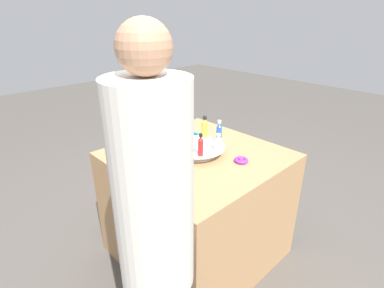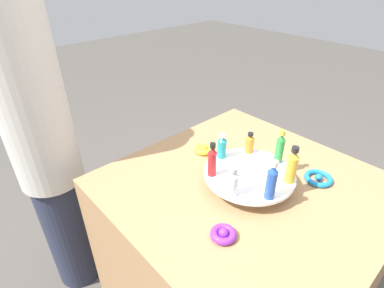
{
  "view_description": "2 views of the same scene",
  "coord_description": "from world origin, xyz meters",
  "views": [
    {
      "loc": [
        1.21,
        1.22,
        1.63
      ],
      "look_at": [
        0.15,
        0.11,
        0.94
      ],
      "focal_mm": 28.0,
      "sensor_mm": 36.0,
      "label": 1
    },
    {
      "loc": [
        -0.52,
        0.78,
        1.54
      ],
      "look_at": [
        0.18,
        0.13,
        0.95
      ],
      "focal_mm": 28.0,
      "sensor_mm": 36.0,
      "label": 2
    }
  ],
  "objects": [
    {
      "name": "party_table",
      "position": [
        0.0,
        0.0,
        0.4
      ],
      "size": [
        0.98,
        0.98,
        0.79
      ],
      "color": "#9E754C",
      "rests_on": "ground_plane"
    },
    {
      "name": "display_stand",
      "position": [
        0.0,
        0.0,
        0.83
      ],
      "size": [
        0.35,
        0.35,
        0.06
      ],
      "color": "white",
      "rests_on": "party_table"
    },
    {
      "name": "bottle_orange",
      "position": [
        0.09,
        -0.11,
        0.89
      ],
      "size": [
        0.03,
        0.03,
        0.09
      ],
      "color": "orange",
      "rests_on": "display_stand"
    },
    {
      "name": "bottle_teal",
      "position": [
        0.14,
        0.0,
        0.9
      ],
      "size": [
        0.04,
        0.04,
        0.11
      ],
      "color": "teal",
      "rests_on": "display_stand"
    },
    {
      "name": "bottle_red",
      "position": [
        0.09,
        0.11,
        0.92
      ],
      "size": [
        0.03,
        0.03,
        0.14
      ],
      "color": "#B21E23",
      "rests_on": "display_stand"
    },
    {
      "name": "bottle_clear",
      "position": [
        -0.03,
        0.14,
        0.9
      ],
      "size": [
        0.04,
        0.04,
        0.11
      ],
      "color": "silver",
      "rests_on": "display_stand"
    },
    {
      "name": "bottle_blue",
      "position": [
        -0.13,
        0.06,
        0.92
      ],
      "size": [
        0.04,
        0.04,
        0.15
      ],
      "color": "#234CAD",
      "rests_on": "display_stand"
    },
    {
      "name": "bottle_gold",
      "position": [
        -0.13,
        -0.06,
        0.92
      ],
      "size": [
        0.04,
        0.04,
        0.15
      ],
      "color": "gold",
      "rests_on": "display_stand"
    },
    {
      "name": "bottle_green",
      "position": [
        -0.03,
        -0.14,
        0.92
      ],
      "size": [
        0.03,
        0.03,
        0.14
      ],
      "color": "#288438",
      "rests_on": "display_stand"
    },
    {
      "name": "ribbon_bow_purple",
      "position": [
        -0.11,
        0.26,
        0.81
      ],
      "size": [
        0.08,
        0.08,
        0.03
      ],
      "color": "purple",
      "rests_on": "party_table"
    },
    {
      "name": "ribbon_bow_blue",
      "position": [
        -0.17,
        -0.23,
        0.8
      ],
      "size": [
        0.11,
        0.11,
        0.03
      ],
      "color": "blue",
      "rests_on": "party_table"
    },
    {
      "name": "ribbon_bow_gold",
      "position": [
        0.28,
        -0.04,
        0.81
      ],
      "size": [
        0.08,
        0.08,
        0.04
      ],
      "color": "gold",
      "rests_on": "party_table"
    },
    {
      "name": "person_figure",
      "position": [
        0.72,
        0.51,
        0.82
      ],
      "size": [
        0.27,
        0.27,
        1.62
      ],
      "rotation": [
        0.0,
        0.0,
        -2.53
      ],
      "color": "#282D42",
      "rests_on": "ground_plane"
    }
  ]
}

